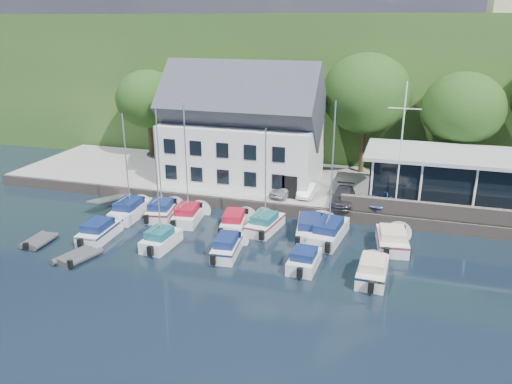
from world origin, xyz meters
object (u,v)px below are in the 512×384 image
car_dgrey (343,196)px  boat_r2_2 (227,244)px  boat_r1_6 (332,178)px  boat_r2_1 (158,188)px  boat_r1_5 (310,226)px  boat_r2_3 (304,258)px  boat_r2_4 (373,268)px  car_blue (381,197)px  club_pavilion (445,176)px  boat_r1_4 (265,176)px  boat_r2_0 (100,229)px  boat_r1_2 (186,170)px  flagpole (401,148)px  dinghy_1 (77,256)px  harbor_building (242,134)px  car_silver (285,189)px  car_white (309,189)px  boat_r1_1 (159,165)px  boat_r1_3 (235,220)px  boat_r1_7 (392,238)px  dinghy_0 (39,240)px  boat_r1_0 (126,161)px

car_dgrey → boat_r2_2: bearing=-124.8°
boat_r1_6 → boat_r2_1: 12.28m
boat_r2_2 → boat_r1_5: bearing=38.2°
boat_r2_3 → boat_r2_4: (4.41, -0.24, 0.07)m
car_blue → boat_r2_2: 14.21m
club_pavilion → boat_r1_4: 15.77m
boat_r2_0 → boat_r1_2: bearing=42.6°
flagpole → dinghy_1: size_ratio=3.45×
harbor_building → car_silver: harbor_building is taller
boat_r2_1 → boat_r2_4: size_ratio=1.60×
boat_r2_2 → car_white: bearing=65.7°
boat_r2_1 → boat_r1_1: bearing=119.9°
car_blue → boat_r1_6: 7.43m
boat_r1_3 → boat_r2_0: boat_r2_0 is taller
boat_r1_7 → dinghy_0: size_ratio=2.15×
boat_r1_4 → boat_r1_3: bearing=-166.0°
boat_r1_1 → dinghy_0: bearing=-140.1°
boat_r1_5 → boat_r1_6: size_ratio=0.73×
boat_r2_0 → flagpole: bearing=22.5°
car_silver → boat_r1_1: 10.93m
car_blue → boat_r1_7: size_ratio=0.69×
boat_r1_4 → dinghy_0: 17.18m
car_blue → boat_r2_1: size_ratio=0.45×
boat_r1_6 → boat_r2_0: boat_r1_6 is taller
boat_r2_3 → dinghy_0: bearing=-171.8°
car_dgrey → boat_r2_4: size_ratio=0.78×
boat_r2_3 → car_dgrey: bearing=85.8°
boat_r1_3 → boat_r2_3: size_ratio=1.29×
car_white → boat_r2_2: size_ratio=0.61×
boat_r1_5 → boat_r2_0: (-14.88, -5.08, -0.04)m
car_dgrey → boat_r1_7: size_ratio=0.74×
car_dgrey → boat_r1_0: size_ratio=0.46×
harbor_building → dinghy_1: harbor_building is taller
boat_r1_6 → boat_r1_5: bearing=175.5°
boat_r1_3 → boat_r1_0: bearing=172.9°
boat_r1_4 → boat_r2_3: boat_r1_4 is taller
boat_r1_0 → boat_r1_3: boat_r1_0 is taller
car_blue → boat_r2_0: bearing=-133.1°
boat_r2_3 → car_silver: bearing=112.3°
harbor_building → boat_r1_0: (-6.68, -9.39, -0.61)m
boat_r1_0 → boat_r1_5: 15.45m
dinghy_1 → boat_r1_3: bearing=61.3°
harbor_building → boat_r2_2: harbor_building is taller
harbor_building → boat_r2_1: bearing=-96.6°
dinghy_1 → car_white: bearing=65.2°
boat_r2_4 → dinghy_0: 23.70m
boat_r1_0 → boat_r2_3: boat_r1_0 is taller
club_pavilion → dinghy_0: size_ratio=4.87×
boat_r1_2 → car_dgrey: bearing=15.0°
boat_r2_1 → boat_r2_2: size_ratio=1.56×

